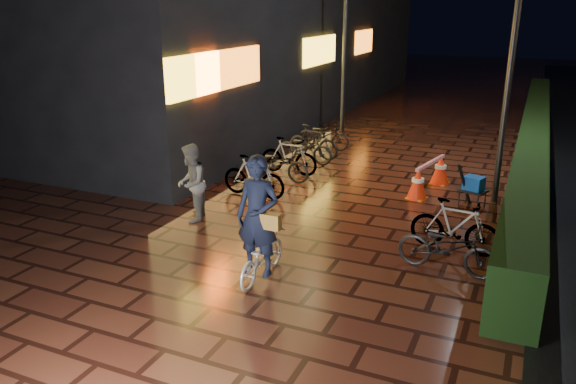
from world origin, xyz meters
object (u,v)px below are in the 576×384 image
at_px(cyclist, 260,235).
at_px(cart_assembly, 473,185).
at_px(bystander_person, 191,183).
at_px(traffic_barrier, 429,176).

xyz_separation_m(cyclist, cart_assembly, (2.58, 4.67, -0.24)).
relative_size(bystander_person, traffic_barrier, 0.89).
bearing_deg(cyclist, cart_assembly, 61.07).
bearing_deg(bystander_person, cyclist, 32.23).
xyz_separation_m(bystander_person, cart_assembly, (4.91, 2.96, -0.27)).
bearing_deg(bystander_person, cart_assembly, 99.56).
height_order(cyclist, cart_assembly, cyclist).
distance_m(bystander_person, cyclist, 2.89).
bearing_deg(cart_assembly, cyclist, -118.93).
bearing_deg(traffic_barrier, cyclist, -106.11).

